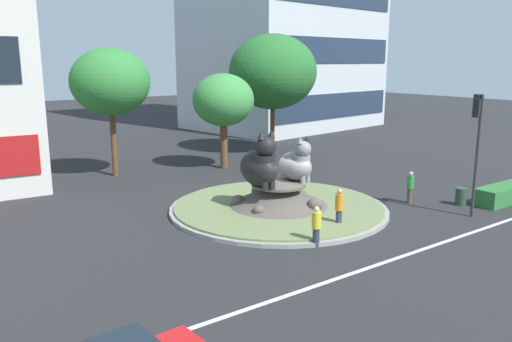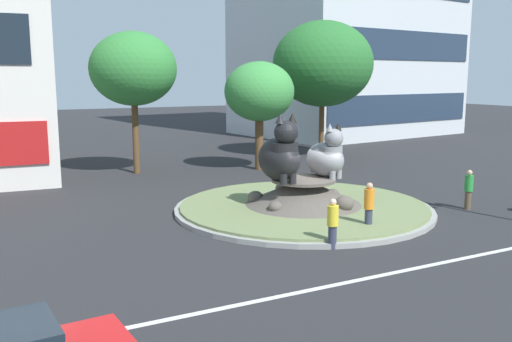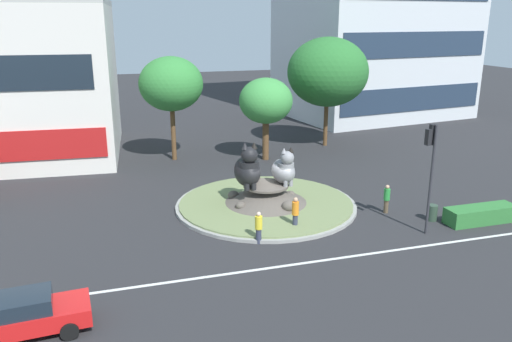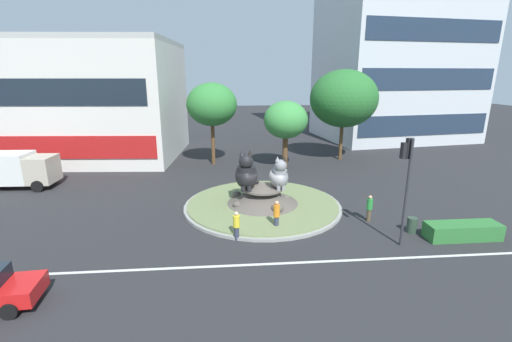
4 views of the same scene
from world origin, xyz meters
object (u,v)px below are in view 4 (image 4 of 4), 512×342
Objects in this scene: shophouse_block at (56,100)px; litter_bin at (412,225)px; second_tree_near_tower at (344,99)px; third_tree_left at (212,105)px; cat_statue_black at (246,174)px; pedestrian_orange_shirt at (277,215)px; pedestrian_green_shirt at (369,208)px; cat_statue_grey at (279,176)px; office_tower at (402,14)px; broadleaf_tree_behind_island at (286,120)px; delivery_box_truck at (14,169)px; pedestrian_yellow_shirt at (237,225)px; traffic_light_mast at (407,169)px.

litter_bin is at bearing -33.74° from shophouse_block.
second_tree_near_tower is 1.16× the size of third_tree_left.
cat_statue_black reaches higher than pedestrian_orange_shirt.
pedestrian_green_shirt is 0.94× the size of pedestrian_orange_shirt.
cat_statue_black is 1.16× the size of cat_statue_grey.
pedestrian_green_shirt is at bearing 72.48° from cat_statue_black.
second_tree_near_tower reaches higher than litter_bin.
shophouse_block is 43.76m from office_tower.
second_tree_near_tower is at bearing 145.14° from cat_statue_black.
pedestrian_green_shirt is (-14.74, -28.75, -15.64)m from office_tower.
second_tree_near_tower is (6.48, 2.95, 1.76)m from broadleaf_tree_behind_island.
third_tree_left is 4.49× the size of pedestrian_orange_shirt.
delivery_box_truck is (-40.43, -19.86, -14.96)m from office_tower.
shophouse_block reaches higher than delivery_box_truck.
pedestrian_yellow_shirt is (-3.06, -4.83, -1.33)m from cat_statue_grey.
broadleaf_tree_behind_island is at bearing 7.04° from traffic_light_mast.
broadleaf_tree_behind_island is 3.87× the size of pedestrian_yellow_shirt.
third_tree_left is 17.26m from pedestrian_orange_shirt.
office_tower reaches higher than shophouse_block.
litter_bin is at bearing -71.66° from broadleaf_tree_behind_island.
cat_statue_grey is (2.21, -0.09, -0.17)m from cat_statue_black.
delivery_box_truck is at bearing -166.04° from second_tree_near_tower.
pedestrian_green_shirt is at bearing -17.17° from delivery_box_truck.
pedestrian_yellow_shirt is 20.48m from delivery_box_truck.
pedestrian_yellow_shirt is at bearing -134.91° from office_tower.
shophouse_block is 15.73× the size of pedestrian_green_shirt.
traffic_light_mast reaches higher than cat_statue_grey.
second_tree_near_tower reaches higher than third_tree_left.
broadleaf_tree_behind_island is at bearing -146.84° from office_tower.
office_tower is 18.35× the size of pedestrian_orange_shirt.
shophouse_block is 36.85m from litter_bin.
shophouse_block is at bearing 162.63° from third_tree_left.
third_tree_left reaches higher than pedestrian_orange_shirt.
third_tree_left is at bearing 163.55° from broadleaf_tree_behind_island.
cat_statue_black is 2.22m from cat_statue_grey.
second_tree_near_tower reaches higher than pedestrian_orange_shirt.
delivery_box_truck is (-19.78, 9.65, 0.63)m from pedestrian_orange_shirt.
second_tree_near_tower reaches higher than cat_statue_grey.
office_tower is at bearing 67.10° from litter_bin.
third_tree_left is (-13.45, -0.89, -0.44)m from second_tree_near_tower.
pedestrian_green_shirt reaches higher than litter_bin.
pedestrian_orange_shirt is at bearing -14.87° from cat_statue_grey.
pedestrian_green_shirt is 2.60m from litter_bin.
third_tree_left is 8.98× the size of litter_bin.
cat_statue_grey is 21.32m from delivery_box_truck.
traffic_light_mast is 16.70m from broadleaf_tree_behind_island.
cat_statue_grey is 0.07× the size of office_tower.
cat_statue_black is at bearing 46.52° from traffic_light_mast.
traffic_light_mast is 19.63m from second_tree_near_tower.
traffic_light_mast is at bearing -177.48° from pedestrian_orange_shirt.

